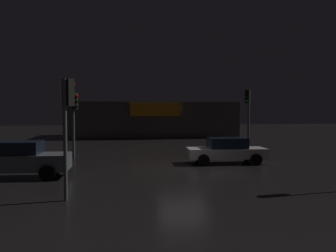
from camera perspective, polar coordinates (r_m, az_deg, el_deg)
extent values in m
plane|color=black|center=(18.54, 2.41, -6.92)|extent=(120.00, 120.00, 0.00)
cube|color=#4C4742|center=(42.60, -2.92, 1.05)|extent=(19.13, 9.28, 4.03)
cube|color=orange|center=(37.83, -2.11, 2.55)|extent=(5.36, 0.24, 1.23)
cylinder|color=#595B60|center=(24.96, 12.82, 0.55)|extent=(0.15, 0.15, 4.45)
cube|color=black|center=(24.82, 12.71, 4.63)|extent=(0.41, 0.41, 0.91)
sphere|color=black|center=(24.69, 12.55, 5.27)|extent=(0.20, 0.20, 0.20)
sphere|color=black|center=(24.68, 12.55, 4.64)|extent=(0.20, 0.20, 0.20)
sphere|color=#19D13F|center=(24.67, 12.54, 4.01)|extent=(0.20, 0.20, 0.20)
cylinder|color=#595B60|center=(12.27, -16.21, -2.18)|extent=(0.13, 0.13, 4.08)
cube|color=black|center=(12.35, -15.75, 5.21)|extent=(0.41, 0.41, 0.91)
sphere|color=red|center=(12.47, -15.21, 6.45)|extent=(0.20, 0.20, 0.20)
sphere|color=black|center=(12.46, -15.19, 5.20)|extent=(0.20, 0.20, 0.20)
sphere|color=black|center=(12.45, -15.18, 3.94)|extent=(0.20, 0.20, 0.20)
cylinder|color=#595B60|center=(23.45, -14.96, 0.06)|extent=(0.16, 0.16, 4.16)
cube|color=black|center=(23.33, -14.74, 3.88)|extent=(0.41, 0.41, 1.05)
sphere|color=red|center=(23.22, -14.48, 4.67)|extent=(0.20, 0.20, 0.20)
sphere|color=black|center=(23.21, -14.47, 3.89)|extent=(0.20, 0.20, 0.20)
sphere|color=black|center=(23.20, -14.47, 3.11)|extent=(0.20, 0.20, 0.20)
cube|color=silver|center=(20.62, 9.35, -4.30)|extent=(4.58, 2.01, 0.57)
cube|color=black|center=(20.58, 9.49, -2.69)|extent=(2.25, 1.66, 0.59)
cylinder|color=black|center=(21.86, 12.56, -4.70)|extent=(0.66, 0.27, 0.65)
cylinder|color=black|center=(20.29, 13.98, -5.26)|extent=(0.66, 0.27, 0.65)
cylinder|color=black|center=(21.16, 4.90, -4.88)|extent=(0.66, 0.27, 0.65)
cylinder|color=black|center=(19.54, 5.74, -5.49)|extent=(0.66, 0.27, 0.65)
cube|color=slate|center=(17.32, -23.02, -5.37)|extent=(4.60, 1.98, 0.73)
cube|color=black|center=(17.26, -23.27, -3.23)|extent=(2.23, 1.66, 0.57)
cylinder|color=black|center=(16.17, -18.83, -7.16)|extent=(0.72, 0.26, 0.70)
cylinder|color=black|center=(17.82, -17.59, -6.27)|extent=(0.72, 0.26, 0.70)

